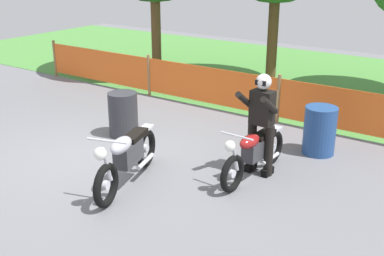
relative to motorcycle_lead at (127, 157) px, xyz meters
The scene contains 8 objects.
ground 1.46m from the motorcycle_lead, 146.29° to the left, with size 24.00×24.00×0.02m, color slate.
grass_verge 8.11m from the motorcycle_lead, 98.10° to the left, with size 24.00×7.90×0.01m, color #4C8C3D.
barrier_fence 4.23m from the motorcycle_lead, 105.66° to the left, with size 10.78×0.08×1.05m.
motorcycle_lead is the anchor object (origin of this frame).
motorcycle_trailing 2.03m from the motorcycle_lead, 42.96° to the left, with size 0.56×1.91×0.90m.
rider_trailing 2.23m from the motorcycle_lead, 46.84° to the left, with size 0.56×0.69×1.69m.
oil_drum 2.22m from the motorcycle_lead, 134.06° to the left, with size 0.58×0.58×0.88m, color #2D2D33.
spare_drum 3.55m from the motorcycle_lead, 55.81° to the left, with size 0.58×0.58×0.88m, color navy.
Camera 1 is at (5.87, -5.79, 3.49)m, focal length 44.92 mm.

